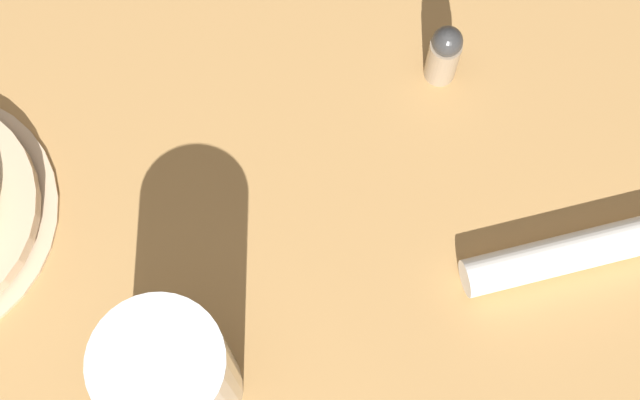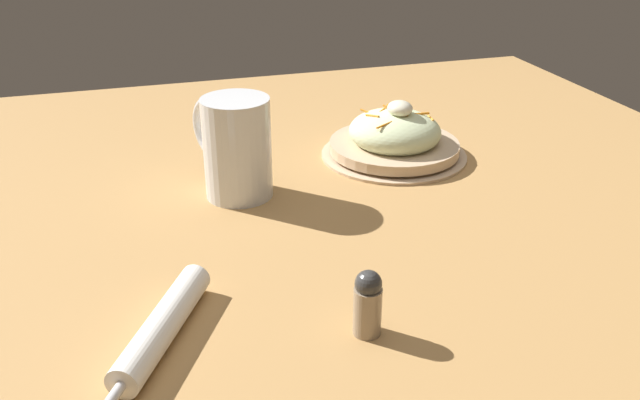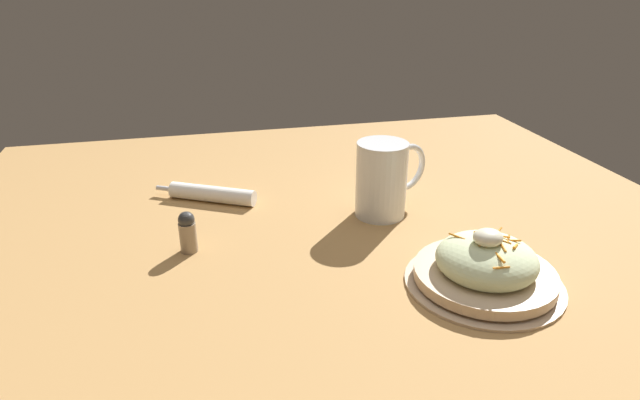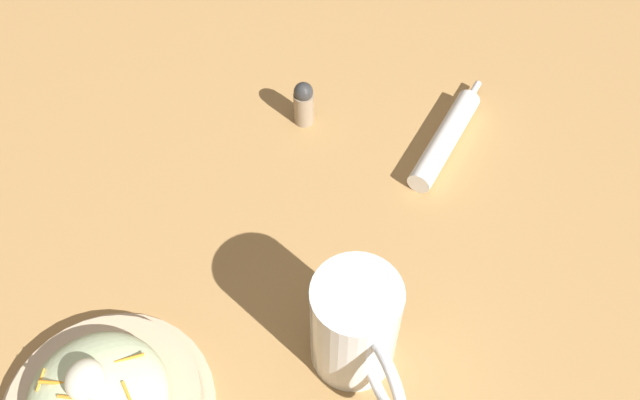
{
  "view_description": "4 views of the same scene",
  "coord_description": "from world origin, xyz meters",
  "px_view_note": "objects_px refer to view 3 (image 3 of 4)",
  "views": [
    {
      "loc": [
        -0.1,
        -0.25,
        0.76
      ],
      "look_at": [
        0.07,
        -0.07,
        0.07
      ],
      "focal_mm": 51.26,
      "sensor_mm": 36.0,
      "label": 1
    },
    {
      "loc": [
        0.78,
        -0.25,
        0.43
      ],
      "look_at": [
        0.05,
        -0.03,
        0.06
      ],
      "focal_mm": 38.31,
      "sensor_mm": 36.0,
      "label": 2
    },
    {
      "loc": [
        0.22,
        0.79,
        0.45
      ],
      "look_at": [
        0.02,
        -0.04,
        0.07
      ],
      "focal_mm": 30.33,
      "sensor_mm": 36.0,
      "label": 3
    },
    {
      "loc": [
        -0.44,
        -0.06,
        0.76
      ],
      "look_at": [
        0.05,
        -0.06,
        0.07
      ],
      "focal_mm": 39.25,
      "sensor_mm": 36.0,
      "label": 4
    }
  ],
  "objects_px": {
    "salad_plate": "(485,267)",
    "salt_shaker": "(188,232)",
    "napkin_roll": "(212,194)",
    "beer_mug": "(382,182)"
  },
  "relations": [
    {
      "from": "salad_plate",
      "to": "salt_shaker",
      "type": "distance_m",
      "value": 0.48
    },
    {
      "from": "salad_plate",
      "to": "salt_shaker",
      "type": "height_order",
      "value": "salad_plate"
    },
    {
      "from": "napkin_roll",
      "to": "salt_shaker",
      "type": "relative_size",
      "value": 2.75
    },
    {
      "from": "salad_plate",
      "to": "napkin_roll",
      "type": "height_order",
      "value": "salad_plate"
    },
    {
      "from": "salad_plate",
      "to": "salt_shaker",
      "type": "bearing_deg",
      "value": -25.62
    },
    {
      "from": "beer_mug",
      "to": "napkin_roll",
      "type": "distance_m",
      "value": 0.35
    },
    {
      "from": "salad_plate",
      "to": "napkin_roll",
      "type": "relative_size",
      "value": 1.19
    },
    {
      "from": "napkin_roll",
      "to": "salad_plate",
      "type": "bearing_deg",
      "value": 133.42
    },
    {
      "from": "salt_shaker",
      "to": "napkin_roll",
      "type": "bearing_deg",
      "value": -103.52
    },
    {
      "from": "napkin_roll",
      "to": "salt_shaker",
      "type": "bearing_deg",
      "value": 76.48
    }
  ]
}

